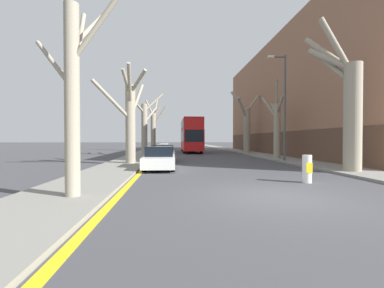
% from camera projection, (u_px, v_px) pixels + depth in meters
% --- Properties ---
extents(ground_plane, '(300.00, 300.00, 0.00)m').
position_uv_depth(ground_plane, '(278.00, 197.00, 7.69)').
color(ground_plane, '#424247').
extents(sidewalk_left, '(2.84, 120.00, 0.12)m').
position_uv_depth(sidewalk_left, '(157.00, 147.00, 57.03)').
color(sidewalk_left, gray).
rests_on(sidewalk_left, ground).
extents(sidewalk_right, '(2.84, 120.00, 0.12)m').
position_uv_depth(sidewalk_right, '(214.00, 147.00, 58.03)').
color(sidewalk_right, gray).
rests_on(sidewalk_right, ground).
extents(building_facade_right, '(10.08, 33.67, 12.81)m').
position_uv_depth(building_facade_right, '(310.00, 99.00, 29.81)').
color(building_facade_right, '#93664C').
rests_on(building_facade_right, ground).
extents(kerb_line_stripe, '(0.24, 120.00, 0.01)m').
position_uv_depth(kerb_line_stripe, '(165.00, 147.00, 57.16)').
color(kerb_line_stripe, yellow).
rests_on(kerb_line_stripe, ground).
extents(street_tree_left_0, '(4.14, 2.71, 6.71)m').
position_uv_depth(street_tree_left_0, '(74.00, 85.00, 7.39)').
color(street_tree_left_0, gray).
rests_on(street_tree_left_0, ground).
extents(street_tree_left_1, '(3.49, 4.17, 6.40)m').
position_uv_depth(street_tree_left_1, '(130.00, 117.00, 17.37)').
color(street_tree_left_1, gray).
rests_on(street_tree_left_1, ground).
extents(street_tree_left_2, '(3.92, 3.96, 6.86)m').
position_uv_depth(street_tree_left_2, '(145.00, 125.00, 27.47)').
color(street_tree_left_2, gray).
rests_on(street_tree_left_2, ground).
extents(street_tree_left_3, '(3.43, 2.64, 7.99)m').
position_uv_depth(street_tree_left_3, '(154.00, 127.00, 38.52)').
color(street_tree_left_3, gray).
rests_on(street_tree_left_3, ground).
extents(street_tree_right_0, '(2.39, 2.60, 8.09)m').
position_uv_depth(street_tree_right_0, '(349.00, 106.00, 13.14)').
color(street_tree_right_0, gray).
rests_on(street_tree_right_0, ground).
extents(street_tree_right_1, '(1.88, 4.23, 6.72)m').
position_uv_depth(street_tree_right_1, '(277.00, 126.00, 22.18)').
color(street_tree_right_1, gray).
rests_on(street_tree_right_1, ground).
extents(street_tree_right_2, '(3.53, 3.12, 7.86)m').
position_uv_depth(street_tree_right_2, '(246.00, 125.00, 31.55)').
color(street_tree_right_2, gray).
rests_on(street_tree_right_2, ground).
extents(double_decker_bus, '(2.43, 10.03, 4.38)m').
position_uv_depth(double_decker_bus, '(191.00, 134.00, 34.51)').
color(double_decker_bus, red).
rests_on(double_decker_bus, ground).
extents(parked_car_0, '(1.75, 4.09, 1.32)m').
position_uv_depth(parked_car_0, '(160.00, 158.00, 14.90)').
color(parked_car_0, silver).
rests_on(parked_car_0, ground).
extents(parked_car_1, '(1.88, 4.55, 1.29)m').
position_uv_depth(parked_car_1, '(163.00, 153.00, 20.43)').
color(parked_car_1, silver).
rests_on(parked_car_1, ground).
extents(lamp_post, '(1.40, 0.20, 8.13)m').
position_uv_depth(lamp_post, '(284.00, 103.00, 19.48)').
color(lamp_post, '#4C4F54').
rests_on(lamp_post, ground).
extents(traffic_bollard, '(0.36, 0.37, 1.11)m').
position_uv_depth(traffic_bollard, '(307.00, 169.00, 10.20)').
color(traffic_bollard, white).
rests_on(traffic_bollard, ground).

